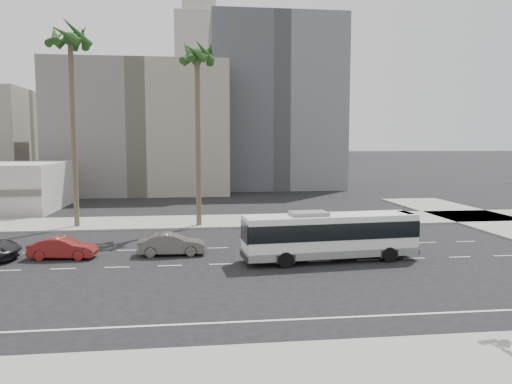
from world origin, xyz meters
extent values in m
plane|color=black|center=(0.00, 0.00, 0.00)|extent=(700.00, 700.00, 0.00)
cube|color=gray|center=(0.00, 15.50, 0.07)|extent=(120.00, 7.00, 0.15)
cube|color=slate|center=(-12.00, 45.00, 9.00)|extent=(24.00, 18.00, 18.00)
cube|color=#4E5057|center=(8.00, 52.00, 13.00)|extent=(20.00, 20.00, 26.00)
cube|color=beige|center=(-2.00, 250.00, 22.00)|extent=(42.00, 42.00, 44.00)
cube|color=beige|center=(-2.00, 250.00, 60.00)|extent=(26.00, 26.00, 32.00)
cube|color=slate|center=(45.00, 230.00, 35.00)|extent=(26.00, 26.00, 70.00)
cube|color=slate|center=(70.00, 260.00, 30.00)|extent=(22.00, 22.00, 60.00)
cube|color=white|center=(3.64, 0.15, 1.64)|extent=(10.73, 3.26, 2.37)
cube|color=black|center=(3.64, 0.15, 1.96)|extent=(10.80, 3.32, 1.00)
cube|color=gray|center=(3.64, 0.15, 0.59)|extent=(10.75, 3.30, 0.46)
cube|color=gray|center=(2.27, 0.15, 2.91)|extent=(2.31, 1.65, 0.27)
cube|color=#262628|center=(8.65, 0.15, 2.69)|extent=(0.69, 1.68, 0.27)
cylinder|color=black|center=(7.01, -1.01, 0.46)|extent=(0.91, 0.27, 0.91)
cylinder|color=black|center=(7.01, 1.32, 0.46)|extent=(0.91, 0.27, 0.91)
cylinder|color=black|center=(0.54, -1.01, 0.46)|extent=(0.91, 0.27, 0.91)
cylinder|color=black|center=(0.54, 1.32, 0.46)|extent=(0.91, 0.27, 0.91)
imported|color=#5C5752|center=(-6.02, 2.83, 0.70)|extent=(1.50, 4.26, 1.40)
imported|color=maroon|center=(-12.68, 2.65, 0.66)|extent=(1.80, 4.14, 1.33)
cylinder|color=brown|center=(-4.22, 13.27, 7.09)|extent=(0.39, 0.39, 14.17)
cylinder|color=brown|center=(-14.45, 13.99, 7.68)|extent=(0.48, 0.48, 15.37)
camera|label=1|loc=(-4.39, -28.56, 7.22)|focal=34.53mm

